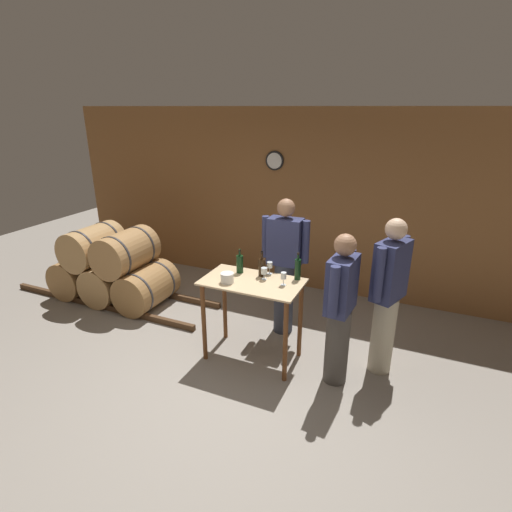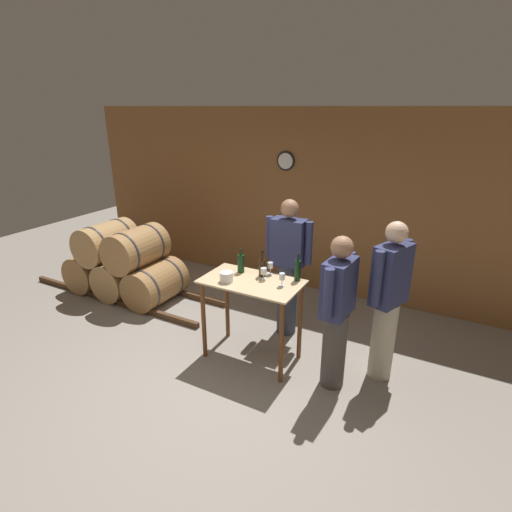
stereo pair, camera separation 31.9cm
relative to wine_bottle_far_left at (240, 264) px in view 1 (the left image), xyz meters
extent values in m
plane|color=gray|center=(0.21, -0.79, -1.06)|extent=(14.00, 14.00, 0.00)
cube|color=brown|center=(0.21, 1.95, 0.29)|extent=(8.40, 0.05, 2.70)
cylinder|color=black|center=(-0.34, 1.91, 0.89)|extent=(0.28, 0.03, 0.28)
cylinder|color=white|center=(-0.34, 1.89, 0.89)|extent=(0.23, 0.01, 0.23)
cube|color=#4C331E|center=(-2.27, 0.05, -1.02)|extent=(3.18, 0.06, 0.08)
cube|color=#4C331E|center=(-2.27, 0.72, -1.02)|extent=(3.18, 0.06, 0.08)
cylinder|color=#9E7242|center=(-2.88, 0.38, -0.77)|extent=(0.58, 0.84, 0.58)
cylinder|color=#38383D|center=(-2.88, 0.13, -0.77)|extent=(0.59, 0.03, 0.59)
cylinder|color=#38383D|center=(-2.88, 0.63, -0.77)|extent=(0.59, 0.03, 0.59)
cylinder|color=tan|center=(-2.27, 0.38, -0.77)|extent=(0.58, 0.84, 0.58)
cylinder|color=#38383D|center=(-2.27, 0.13, -0.77)|extent=(0.59, 0.03, 0.59)
cylinder|color=#38383D|center=(-2.27, 0.63, -0.77)|extent=(0.59, 0.03, 0.59)
cylinder|color=#9E7242|center=(-1.66, 0.38, -0.77)|extent=(0.58, 0.84, 0.58)
cylinder|color=#38383D|center=(-1.66, 0.13, -0.77)|extent=(0.59, 0.03, 0.59)
cylinder|color=#38383D|center=(-1.66, 0.63, -0.77)|extent=(0.59, 0.03, 0.59)
cylinder|color=tan|center=(-2.58, 0.38, -0.28)|extent=(0.58, 0.84, 0.58)
cylinder|color=#38383D|center=(-2.58, 0.13, -0.28)|extent=(0.59, 0.03, 0.59)
cylinder|color=#38383D|center=(-2.58, 0.63, -0.28)|extent=(0.59, 0.03, 0.59)
cylinder|color=#AD7F4C|center=(-1.97, 0.38, -0.28)|extent=(0.58, 0.84, 0.58)
cylinder|color=#38383D|center=(-1.97, 0.13, -0.28)|extent=(0.59, 0.03, 0.59)
cylinder|color=#38383D|center=(-1.97, 0.63, -0.28)|extent=(0.59, 0.03, 0.59)
cube|color=#D1B284|center=(0.22, -0.16, -0.12)|extent=(1.07, 0.61, 0.02)
cylinder|color=brown|center=(-0.25, -0.40, -0.59)|extent=(0.05, 0.05, 0.93)
cylinder|color=brown|center=(0.70, -0.40, -0.59)|extent=(0.05, 0.05, 0.93)
cylinder|color=brown|center=(-0.25, 0.09, -0.59)|extent=(0.05, 0.05, 0.93)
cylinder|color=brown|center=(0.70, 0.09, -0.59)|extent=(0.05, 0.05, 0.93)
cylinder|color=black|center=(0.00, 0.00, -0.01)|extent=(0.08, 0.08, 0.20)
cylinder|color=black|center=(0.00, 0.00, 0.13)|extent=(0.02, 0.02, 0.08)
cylinder|color=black|center=(0.00, 0.00, 0.16)|extent=(0.03, 0.03, 0.02)
cylinder|color=black|center=(0.26, 0.01, -0.01)|extent=(0.07, 0.07, 0.20)
cylinder|color=black|center=(0.26, 0.01, 0.13)|extent=(0.02, 0.02, 0.09)
cylinder|color=black|center=(0.26, 0.01, 0.17)|extent=(0.03, 0.03, 0.02)
cylinder|color=black|center=(0.65, 0.08, 0.01)|extent=(0.07, 0.07, 0.23)
cylinder|color=black|center=(0.65, 0.08, 0.16)|extent=(0.02, 0.02, 0.08)
cylinder|color=black|center=(0.65, 0.08, 0.19)|extent=(0.03, 0.03, 0.02)
cylinder|color=silver|center=(0.32, 0.10, -0.10)|extent=(0.06, 0.06, 0.00)
cylinder|color=silver|center=(0.32, 0.10, -0.07)|extent=(0.01, 0.01, 0.07)
cylinder|color=silver|center=(0.32, 0.10, 0.00)|extent=(0.06, 0.06, 0.06)
cylinder|color=silver|center=(0.32, -0.07, -0.10)|extent=(0.06, 0.06, 0.00)
cylinder|color=silver|center=(0.32, -0.07, -0.07)|extent=(0.01, 0.01, 0.06)
cylinder|color=silver|center=(0.32, -0.07, -0.01)|extent=(0.07, 0.07, 0.07)
cylinder|color=silver|center=(0.56, -0.12, -0.10)|extent=(0.06, 0.06, 0.00)
cylinder|color=silver|center=(0.56, -0.12, -0.07)|extent=(0.01, 0.01, 0.07)
cylinder|color=silver|center=(0.56, -0.12, 0.00)|extent=(0.06, 0.06, 0.07)
cylinder|color=white|center=(0.00, -0.30, -0.05)|extent=(0.14, 0.14, 0.11)
cylinder|color=#B7AD93|center=(1.58, 0.19, -0.63)|extent=(0.24, 0.24, 0.86)
cube|color=navy|center=(1.58, 0.19, 0.11)|extent=(0.34, 0.45, 0.61)
sphere|color=beige|center=(1.58, 0.19, 0.54)|extent=(0.21, 0.21, 0.21)
cylinder|color=navy|center=(1.66, 0.43, 0.14)|extent=(0.09, 0.09, 0.55)
cylinder|color=navy|center=(1.49, -0.04, 0.14)|extent=(0.09, 0.09, 0.55)
cylinder|color=#333847|center=(0.34, 0.53, -0.60)|extent=(0.24, 0.24, 0.92)
cube|color=navy|center=(0.34, 0.53, 0.14)|extent=(0.40, 0.22, 0.56)
sphere|color=#9E7051|center=(0.34, 0.53, 0.55)|extent=(0.21, 0.21, 0.21)
cylinder|color=navy|center=(0.59, 0.53, 0.17)|extent=(0.09, 0.09, 0.51)
cylinder|color=navy|center=(0.09, 0.53, 0.17)|extent=(0.09, 0.09, 0.51)
cylinder|color=#4C4742|center=(1.18, -0.18, -0.65)|extent=(0.24, 0.24, 0.82)
cube|color=navy|center=(1.18, -0.18, 0.04)|extent=(0.25, 0.42, 0.56)
sphere|color=#9E7051|center=(1.18, -0.18, 0.44)|extent=(0.21, 0.21, 0.21)
cylinder|color=navy|center=(1.20, 0.07, 0.06)|extent=(0.09, 0.09, 0.50)
cylinder|color=navy|center=(1.16, -0.43, 0.06)|extent=(0.09, 0.09, 0.50)
camera|label=1|loc=(1.83, -3.69, 1.64)|focal=28.00mm
camera|label=2|loc=(2.11, -3.55, 1.64)|focal=28.00mm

